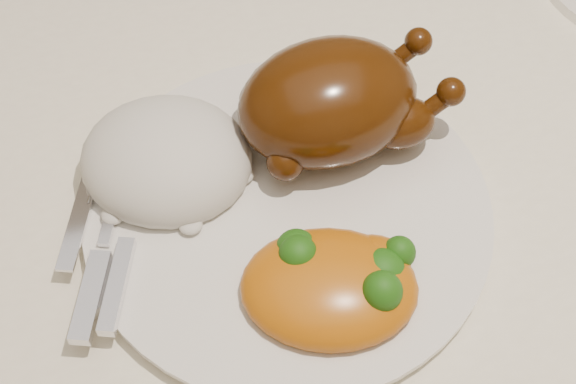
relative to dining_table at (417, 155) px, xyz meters
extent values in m
cube|color=brown|center=(0.00, 0.00, 0.07)|extent=(1.60, 0.90, 0.04)
cube|color=white|center=(0.00, 0.00, 0.10)|extent=(1.72, 1.02, 0.01)
cylinder|color=white|center=(-0.15, -0.11, 0.11)|extent=(0.32, 0.32, 0.01)
ellipsoid|color=#472107|center=(-0.11, -0.05, 0.16)|extent=(0.15, 0.12, 0.09)
ellipsoid|color=#472107|center=(-0.12, -0.06, 0.18)|extent=(0.07, 0.06, 0.04)
ellipsoid|color=#472107|center=(-0.06, -0.07, 0.15)|extent=(0.05, 0.04, 0.04)
sphere|color=#472107|center=(-0.02, -0.07, 0.17)|extent=(0.02, 0.02, 0.02)
ellipsoid|color=#472107|center=(-0.06, -0.02, 0.15)|extent=(0.05, 0.04, 0.04)
sphere|color=#472107|center=(-0.03, -0.01, 0.17)|extent=(0.02, 0.02, 0.02)
sphere|color=#472107|center=(-0.15, -0.09, 0.14)|extent=(0.03, 0.03, 0.03)
sphere|color=#472107|center=(-0.16, -0.02, 0.14)|extent=(0.03, 0.03, 0.03)
ellipsoid|color=silver|center=(-0.24, -0.05, 0.13)|extent=(0.17, 0.16, 0.07)
ellipsoid|color=#CF660D|center=(-0.14, -0.19, 0.12)|extent=(0.14, 0.12, 0.04)
ellipsoid|color=#CF660D|center=(-0.11, -0.18, 0.13)|extent=(0.06, 0.05, 0.03)
ellipsoid|color=#12440B|center=(-0.16, -0.16, 0.14)|extent=(0.03, 0.03, 0.03)
ellipsoid|color=#12440B|center=(-0.14, -0.20, 0.13)|extent=(0.03, 0.03, 0.02)
ellipsoid|color=#12440B|center=(-0.10, -0.18, 0.13)|extent=(0.03, 0.03, 0.03)
ellipsoid|color=#12440B|center=(-0.09, -0.17, 0.13)|extent=(0.02, 0.02, 0.03)
ellipsoid|color=#12440B|center=(-0.16, -0.16, 0.13)|extent=(0.03, 0.03, 0.03)
ellipsoid|color=#12440B|center=(-0.11, -0.21, 0.14)|extent=(0.03, 0.03, 0.03)
ellipsoid|color=#12440B|center=(-0.17, -0.16, 0.13)|extent=(0.03, 0.03, 0.02)
ellipsoid|color=#12440B|center=(-0.15, -0.17, 0.13)|extent=(0.02, 0.02, 0.02)
ellipsoid|color=#12440B|center=(-0.14, -0.19, 0.13)|extent=(0.02, 0.02, 0.02)
cube|color=silver|center=(-0.30, -0.08, 0.12)|extent=(0.05, 0.11, 0.00)
cube|color=silver|center=(-0.30, -0.16, 0.12)|extent=(0.04, 0.07, 0.01)
cube|color=silver|center=(-0.29, -0.15, 0.12)|extent=(0.03, 0.07, 0.01)
cube|color=silver|center=(-0.29, -0.08, 0.12)|extent=(0.04, 0.08, 0.00)
camera|label=1|loc=(-0.23, -0.44, 0.61)|focal=50.00mm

